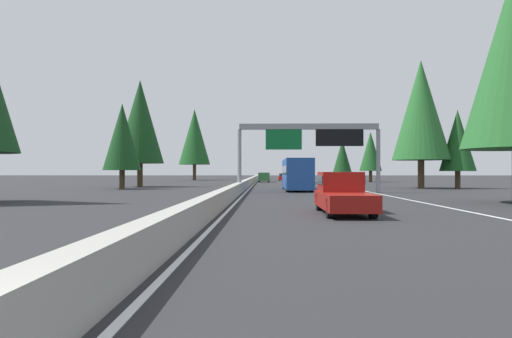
% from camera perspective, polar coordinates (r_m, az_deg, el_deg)
% --- Properties ---
extents(ground_plane, '(320.00, 320.00, 0.00)m').
position_cam_1_polar(ground_plane, '(61.73, -0.67, -2.05)').
color(ground_plane, '#262628').
extents(median_barrier, '(180.00, 0.56, 0.90)m').
position_cam_1_polar(median_barrier, '(81.71, -0.41, -1.31)').
color(median_barrier, '#9E9B93').
rests_on(median_barrier, ground).
extents(shoulder_stripe_right, '(160.00, 0.16, 0.01)m').
position_cam_1_polar(shoulder_stripe_right, '(72.31, 8.76, -1.79)').
color(shoulder_stripe_right, silver).
rests_on(shoulder_stripe_right, ground).
extents(shoulder_stripe_median, '(160.00, 0.16, 0.01)m').
position_cam_1_polar(shoulder_stripe_median, '(71.71, -0.20, -1.81)').
color(shoulder_stripe_median, silver).
rests_on(shoulder_stripe_median, ground).
extents(sign_gantry_overhead, '(0.50, 12.68, 6.12)m').
position_cam_1_polar(sign_gantry_overhead, '(41.11, 6.80, 3.87)').
color(sign_gantry_overhead, gray).
rests_on(sign_gantry_overhead, ground).
extents(pickup_near_center, '(5.60, 2.00, 1.86)m').
position_cam_1_polar(pickup_near_center, '(21.05, 10.65, -2.94)').
color(pickup_near_center, maroon).
rests_on(pickup_near_center, ground).
extents(bus_near_right, '(11.50, 2.55, 3.10)m').
position_cam_1_polar(bus_near_right, '(46.41, 5.06, -0.51)').
color(bus_near_right, '#1E4793').
rests_on(bus_near_right, ground).
extents(minivan_far_right, '(5.00, 1.95, 1.69)m').
position_cam_1_polar(minivan_far_right, '(81.37, 0.99, -0.96)').
color(minivan_far_right, '#2D6B38').
rests_on(minivan_far_right, ground).
extents(sedan_mid_left, '(4.40, 1.80, 1.47)m').
position_cam_1_polar(sedan_mid_left, '(123.27, 1.21, -0.86)').
color(sedan_mid_left, '#AD931E').
rests_on(sedan_mid_left, ground).
extents(sedan_mid_right, '(4.40, 1.80, 1.47)m').
position_cam_1_polar(sedan_mid_right, '(96.41, 3.34, -1.02)').
color(sedan_mid_right, red).
rests_on(sedan_mid_right, ground).
extents(box_truck_far_center, '(8.50, 2.40, 2.95)m').
position_cam_1_polar(box_truck_far_center, '(80.15, 6.09, -0.50)').
color(box_truck_far_center, gold).
rests_on(box_truck_far_center, ground).
extents(conifer_right_near, '(3.85, 3.85, 8.74)m').
position_cam_1_polar(conifer_right_near, '(55.54, 23.73, 3.25)').
color(conifer_right_near, '#4C3823').
rests_on(conifer_right_near, ground).
extents(conifer_right_mid, '(6.33, 6.33, 14.39)m').
position_cam_1_polar(conifer_right_mid, '(54.97, 19.78, 6.89)').
color(conifer_right_mid, '#4C3823').
rests_on(conifer_right_mid, ground).
extents(conifer_right_far, '(3.96, 3.96, 9.01)m').
position_cam_1_polar(conifer_right_far, '(84.86, 14.03, 2.13)').
color(conifer_right_far, '#4C3823').
rests_on(conifer_right_far, ground).
extents(conifer_right_distant, '(3.61, 3.61, 8.20)m').
position_cam_1_polar(conifer_right_distant, '(92.19, 10.66, 1.62)').
color(conifer_right_distant, '#4C3823').
rests_on(conifer_right_distant, ground).
extents(conifer_left_near, '(4.05, 4.05, 9.20)m').
position_cam_1_polar(conifer_left_near, '(51.37, -16.27, 3.84)').
color(conifer_left_near, '#4C3823').
rests_on(conifer_left_near, ground).
extents(conifer_left_mid, '(5.77, 5.77, 13.12)m').
position_cam_1_polar(conifer_left_mid, '(58.22, -14.20, 5.71)').
color(conifer_left_mid, '#4C3823').
rests_on(conifer_left_mid, ground).
extents(conifer_left_far, '(6.81, 6.81, 15.48)m').
position_cam_1_polar(conifer_left_far, '(101.09, -7.64, 3.97)').
color(conifer_left_far, '#4C3823').
rests_on(conifer_left_far, ground).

